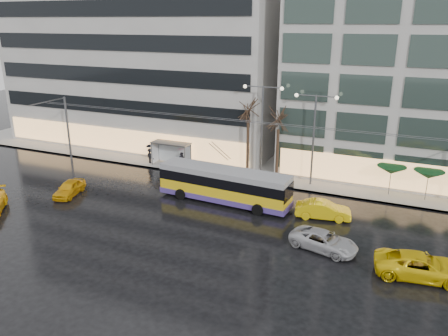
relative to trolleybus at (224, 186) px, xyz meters
The scene contains 20 objects.
ground 4.28m from the trolleybus, 104.90° to the right, with size 140.00×140.00×0.00m, color black.
sidewalk 10.26m from the trolleybus, 84.54° to the left, with size 80.00×10.00×0.15m, color gray.
kerb 5.44m from the trolleybus, 79.40° to the left, with size 80.00×0.10×0.15m, color slate.
building_left 24.75m from the trolleybus, 138.41° to the left, with size 34.00×14.00×22.00m, color #9F9C98.
trolleybus is the anchor object (origin of this frame).
catenary 4.92m from the trolleybus, 90.47° to the left, with size 42.24×5.12×7.00m.
bus_shelter 11.63m from the trolleybus, 144.16° to the left, with size 4.20×1.60×2.51m.
street_lamp_near 8.32m from the trolleybus, 82.04° to the left, with size 3.96×0.36×9.03m.
street_lamp_far 10.07m from the trolleybus, 49.21° to the left, with size 3.96×0.36×8.53m.
tree_a 9.09m from the trolleybus, 94.29° to the left, with size 3.20×3.20×8.40m.
tree_b 9.16m from the trolleybus, 71.37° to the left, with size 3.20×3.20×7.70m.
parasol_a 14.82m from the trolleybus, 28.76° to the left, with size 2.50×2.50×2.65m.
parasol_b 17.51m from the trolleybus, 24.02° to the left, with size 2.50×2.50×2.65m.
taxi_a 13.99m from the trolleybus, 162.74° to the right, with size 1.57×3.90×1.33m, color #D9990B.
taxi_b 8.54m from the trolleybus, ahead, with size 1.51×4.33×1.43m, color yellow.
taxi_c 16.73m from the trolleybus, 20.68° to the right, with size 2.49×5.40×1.50m, color yellow.
sedan_silver 10.75m from the trolleybus, 26.96° to the right, with size 2.14×4.65×1.29m, color #B0B0B4.
pedestrian_a 9.80m from the trolleybus, 140.88° to the left, with size 1.27×1.28×2.19m.
pedestrian_b 10.24m from the trolleybus, 139.74° to the left, with size 0.86×0.73×1.59m.
pedestrian_c 13.12m from the trolleybus, 151.23° to the left, with size 1.22×1.07×2.11m.
Camera 1 is at (14.94, -28.11, 14.98)m, focal length 35.00 mm.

